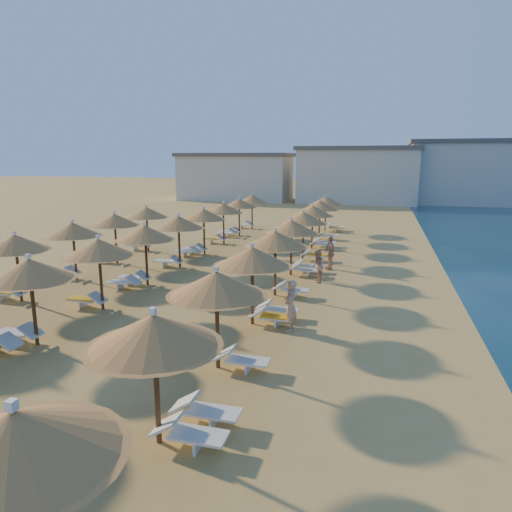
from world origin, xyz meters
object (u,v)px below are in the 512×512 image
(beachgoer_a, at_px, (290,306))
(beachgoer_b, at_px, (317,266))
(beachgoer_c, at_px, (330,253))
(parasol_row_east, at_px, (275,240))
(parasol_row_west, at_px, (145,234))

(beachgoer_a, xyz_separation_m, beachgoer_b, (0.05, 6.52, -0.11))
(beachgoer_a, distance_m, beachgoer_c, 9.31)
(parasol_row_east, xyz_separation_m, beachgoer_a, (1.44, -3.90, -1.55))
(parasol_row_west, xyz_separation_m, beachgoer_a, (7.58, -3.90, -1.55))
(beachgoer_b, bearing_deg, parasol_row_west, -87.12)
(parasol_row_east, xyz_separation_m, beachgoer_c, (1.76, 5.41, -1.54))
(parasol_row_east, relative_size, beachgoer_b, 24.85)
(parasol_row_west, distance_m, beachgoer_b, 8.23)
(parasol_row_west, bearing_deg, beachgoer_a, -27.24)
(parasol_row_east, distance_m, beachgoer_a, 4.43)
(beachgoer_a, distance_m, beachgoer_b, 6.52)
(parasol_row_east, distance_m, beachgoer_c, 5.89)
(parasol_row_west, bearing_deg, beachgoer_c, 34.37)
(beachgoer_b, bearing_deg, beachgoer_a, -16.48)
(parasol_row_east, height_order, beachgoer_a, parasol_row_east)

